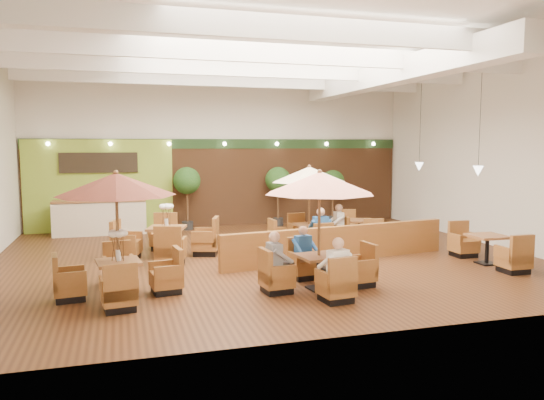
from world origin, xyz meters
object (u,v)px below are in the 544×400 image
object	(u,v)px
topiary_1	(278,182)
diner_2	(277,256)
table_4	(487,250)
table_1	(319,208)
diner_1	(304,247)
table_2	(309,191)
table_5	(359,231)
table_3	(167,241)
service_counter	(100,217)
diner_0	(336,263)
diner_3	(320,226)
topiary_0	(187,183)
booth_divider	(339,243)
diner_4	(337,221)
table_0	(117,211)
topiary_2	(333,184)

from	to	relation	value
topiary_1	diner_2	xyz separation A→B (m)	(-2.62, -8.60, -0.87)
table_4	topiary_1	world-z (taller)	topiary_1
table_1	diner_1	world-z (taller)	table_1
table_1	diner_1	xyz separation A→B (m)	(0.00, 0.92, -0.99)
table_2	table_5	distance (m)	2.27
table_3	diner_2	bearing A→B (deg)	-48.41
service_counter	diner_0	world-z (taller)	diner_0
diner_3	topiary_0	bearing A→B (deg)	123.46
topiary_1	diner_1	world-z (taller)	topiary_1
booth_divider	table_5	bearing A→B (deg)	45.31
service_counter	diner_4	distance (m)	7.99
table_3	diner_2	size ratio (longest dim) A/B	3.61
booth_divider	table_2	size ratio (longest dim) A/B	2.69
diner_4	topiary_0	bearing A→B (deg)	48.74
topiary_1	diner_0	bearing A→B (deg)	-100.12
table_0	table_4	size ratio (longest dim) A/B	1.01
table_1	table_3	xyz separation A→B (m)	(-2.78, 4.12, -1.28)
service_counter	table_3	distance (m)	4.66
table_5	topiary_0	distance (m)	6.35
table_4	service_counter	bearing A→B (deg)	142.95
table_2	diner_0	size ratio (longest dim) A/B	3.02
table_2	diner_2	xyz separation A→B (m)	(-2.28, -4.33, -0.91)
topiary_0	diner_0	world-z (taller)	topiary_0
table_0	topiary_2	world-z (taller)	table_0
table_0	topiary_2	size ratio (longest dim) A/B	1.23
topiary_0	diner_2	world-z (taller)	topiary_0
diner_3	table_0	bearing A→B (deg)	-149.21
table_4	table_5	xyz separation A→B (m)	(-1.79, 3.69, -0.02)
topiary_1	diner_4	distance (m)	4.40
diner_0	booth_divider	bearing A→B (deg)	50.45
table_5	diner_1	bearing A→B (deg)	-110.44
service_counter	diner_0	bearing A→B (deg)	-63.63
table_5	table_0	bearing A→B (deg)	-130.83
service_counter	diner_0	distance (m)	10.40
table_4	diner_4	distance (m)	4.29
diner_3	diner_4	distance (m)	1.26
table_1	topiary_0	distance (m)	8.76
table_4	diner_2	bearing A→B (deg)	-169.61
service_counter	diner_3	xyz separation A→B (m)	(5.99, -4.96, 0.19)
topiary_2	diner_4	xyz separation A→B (m)	(-1.65, -4.27, -0.77)
diner_4	diner_3	bearing A→B (deg)	141.22
topiary_1	diner_2	distance (m)	9.03
topiary_2	diner_1	distance (m)	8.65
table_1	diner_4	bearing A→B (deg)	55.94
diner_1	diner_3	xyz separation A→B (m)	(1.36, 2.52, 0.03)
diner_0	diner_4	world-z (taller)	diner_0
table_5	diner_4	xyz separation A→B (m)	(-0.91, -0.38, 0.42)
table_3	diner_4	size ratio (longest dim) A/B	3.68
diner_3	diner_1	bearing A→B (deg)	-115.41
table_3	topiary_0	distance (m)	4.78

